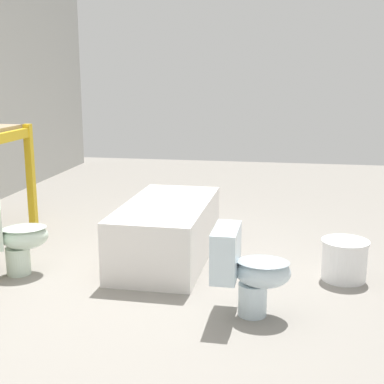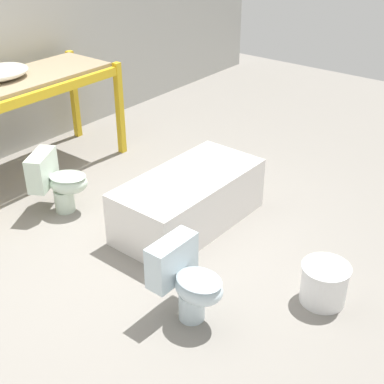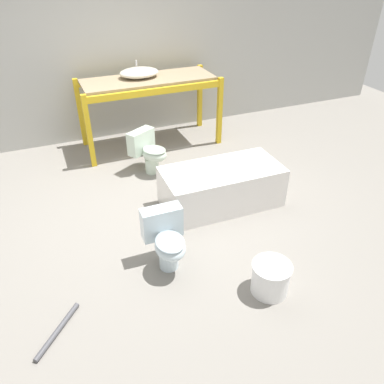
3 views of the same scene
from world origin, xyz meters
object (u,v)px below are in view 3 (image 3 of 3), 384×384
toilet_far (166,238)px  sink_basin (139,73)px  bucket_white (271,278)px  bathtub_main (222,184)px  toilet_near (149,150)px

toilet_far → sink_basin: bearing=78.9°
toilet_far → bucket_white: size_ratio=1.62×
bathtub_main → toilet_near: toilet_near is taller
sink_basin → toilet_near: bearing=-101.7°
bathtub_main → bucket_white: bearing=-97.5°
bathtub_main → sink_basin: bearing=101.2°
sink_basin → toilet_near: sink_basin is taller
toilet_near → toilet_far: (-0.39, -1.84, 0.00)m
sink_basin → toilet_far: size_ratio=0.99×
bathtub_main → toilet_near: size_ratio=2.36×
toilet_near → toilet_far: 1.88m
bathtub_main → toilet_far: toilet_far is taller
bathtub_main → bucket_white: size_ratio=3.97×
toilet_far → toilet_near: bearing=78.8°
bathtub_main → toilet_far: bearing=-141.2°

